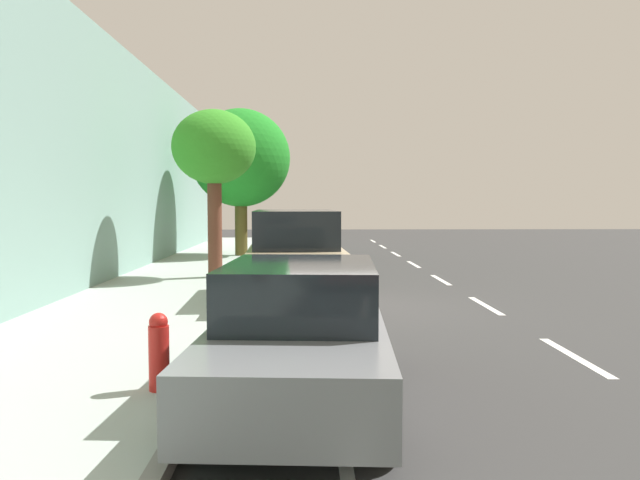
{
  "coord_description": "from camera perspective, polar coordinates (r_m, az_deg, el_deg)",
  "views": [
    {
      "loc": [
        0.85,
        12.5,
        2.17
      ],
      "look_at": [
        0.38,
        -6.48,
        0.98
      ],
      "focal_mm": 34.18,
      "sensor_mm": 36.0,
      "label": 1
    }
  ],
  "objects": [
    {
      "name": "cyclist_with_backpack",
      "position": [
        19.0,
        -4.15,
        0.05
      ],
      "size": [
        0.43,
        0.62,
        1.65
      ],
      "color": "#C6B284",
      "rests_on": "ground"
    },
    {
      "name": "fire_hydrant",
      "position": [
        6.85,
        -14.85,
        -10.02
      ],
      "size": [
        0.22,
        0.22,
        0.84
      ],
      "color": "red",
      "rests_on": "sidewalk"
    },
    {
      "name": "ground",
      "position": [
        12.71,
        2.44,
        -6.24
      ],
      "size": [
        70.81,
        70.81,
        0.0
      ],
      "primitive_type": "plane",
      "color": "#343434"
    },
    {
      "name": "sidewalk",
      "position": [
        13.05,
        -15.42,
        -5.78
      ],
      "size": [
        3.85,
        44.25,
        0.15
      ],
      "primitive_type": "cube",
      "color": "#A4ADA5",
      "rests_on": "ground"
    },
    {
      "name": "lane_stripe_bike_edge",
      "position": [
        12.69,
        0.09,
        -6.24
      ],
      "size": [
        0.12,
        44.25,
        0.01
      ],
      "primitive_type": "cube",
      "color": "white",
      "rests_on": "ground"
    },
    {
      "name": "parked_suv_tan_second",
      "position": [
        12.97,
        -2.35,
        -1.47
      ],
      "size": [
        2.1,
        4.77,
        1.99
      ],
      "color": "tan",
      "rests_on": "ground"
    },
    {
      "name": "street_tree_mid_block",
      "position": [
        16.59,
        -9.89,
        8.29
      ],
      "size": [
        2.22,
        2.22,
        4.47
      ],
      "color": "brown",
      "rests_on": "sidewalk"
    },
    {
      "name": "curb_edge",
      "position": [
        12.72,
        -6.58,
        -5.92
      ],
      "size": [
        0.16,
        44.25,
        0.15
      ],
      "primitive_type": "cube",
      "color": "gray",
      "rests_on": "ground"
    },
    {
      "name": "parked_sedan_green_nearest",
      "position": [
        24.04,
        -1.92,
        0.2
      ],
      "size": [
        1.97,
        4.46,
        1.52
      ],
      "color": "#1E512D",
      "rests_on": "ground"
    },
    {
      "name": "bicycle_at_curb",
      "position": [
        18.59,
        -3.51,
        -1.96
      ],
      "size": [
        1.73,
        0.46,
        0.76
      ],
      "color": "black",
      "rests_on": "ground"
    },
    {
      "name": "building_facade",
      "position": [
        13.62,
        -24.65,
        7.82
      ],
      "size": [
        0.5,
        44.25,
        6.5
      ],
      "primitive_type": "cube",
      "color": "#7A9F96",
      "rests_on": "ground"
    },
    {
      "name": "parked_sedan_grey_mid",
      "position": [
        6.61,
        -1.83,
        -8.79
      ],
      "size": [
        2.05,
        4.5,
        1.52
      ],
      "color": "slate",
      "rests_on": "ground"
    },
    {
      "name": "lane_stripe_centre",
      "position": [
        13.26,
        15.23,
        -5.94
      ],
      "size": [
        0.14,
        44.2,
        0.01
      ],
      "color": "white",
      "rests_on": "ground"
    },
    {
      "name": "street_tree_near_cyclist",
      "position": [
        23.29,
        -7.44,
        7.57
      ],
      "size": [
        3.73,
        3.73,
        5.51
      ],
      "color": "brown",
      "rests_on": "sidewalk"
    }
  ]
}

